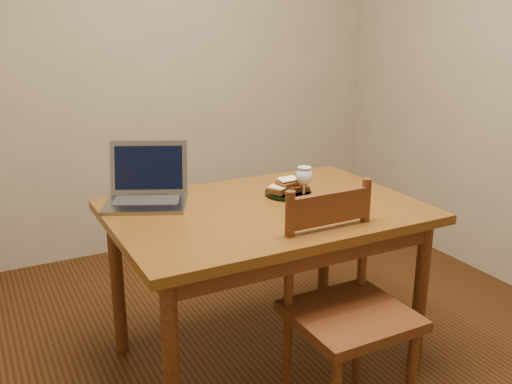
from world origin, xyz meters
name	(u,v)px	position (x,y,z in m)	size (l,w,h in m)	color
floor	(276,361)	(0.00, 0.00, -0.01)	(3.20, 3.20, 0.02)	black
back_wall	(153,51)	(0.00, 1.61, 1.30)	(3.20, 0.02, 2.60)	gray
table	(265,226)	(-0.04, 0.04, 0.65)	(1.30, 0.90, 0.74)	#492A0C
chair	(347,299)	(0.06, -0.43, 0.50)	(0.43, 0.41, 0.46)	#3C190C
plate	(288,193)	(0.13, 0.14, 0.75)	(0.21, 0.21, 0.02)	black
sandwich_cheese	(280,188)	(0.10, 0.15, 0.78)	(0.12, 0.07, 0.04)	#381E0C
sandwich_tomato	(297,187)	(0.18, 0.13, 0.77)	(0.11, 0.06, 0.03)	#381E0C
sandwich_top	(288,182)	(0.13, 0.14, 0.80)	(0.10, 0.06, 0.03)	#381E0C
milk_glass	(304,182)	(0.17, 0.07, 0.81)	(0.08, 0.08, 0.15)	white
laptop	(147,187)	(-0.46, 0.35, 0.81)	(0.44, 0.43, 0.25)	slate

